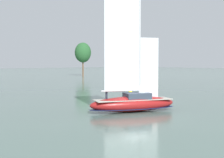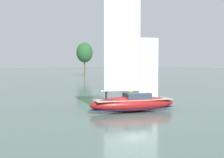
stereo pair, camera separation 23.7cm
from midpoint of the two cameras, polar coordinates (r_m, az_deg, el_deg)
name	(u,v)px [view 1 (the left image)]	position (r m, az deg, el deg)	size (l,w,h in m)	color
ground_plane	(133,111)	(30.38, 3.61, -5.94)	(400.00, 400.00, 0.00)	slate
tree_shore_center	(83,53)	(105.51, -5.41, 4.82)	(5.47, 5.47, 11.26)	brown
sailboat_main	(133,101)	(30.25, 3.63, -4.12)	(8.99, 5.72, 12.01)	maroon
channel_buoy	(130,93)	(41.49, 3.21, -2.63)	(0.86, 0.86, 1.59)	yellow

